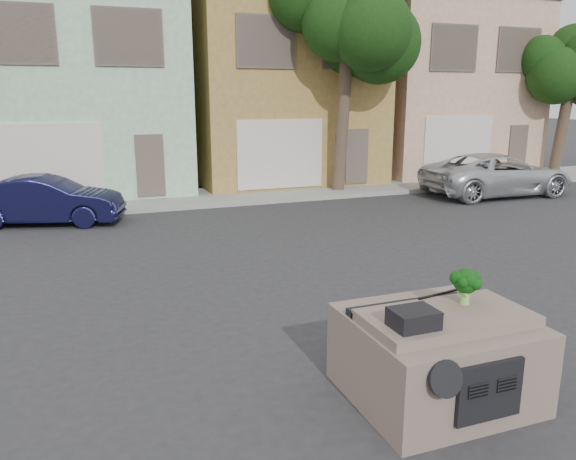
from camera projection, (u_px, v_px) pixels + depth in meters
ground_plane at (329, 308)px, 9.48m from camera, size 120.00×120.00×0.00m
sidewalk at (198, 198)px, 19.00m from camera, size 40.00×3.00×0.15m
townhouse_mint at (77, 86)px, 20.54m from camera, size 7.20×8.20×7.55m
townhouse_tan at (271, 87)px, 23.13m from camera, size 7.20×8.20×7.55m
townhouse_beige at (425, 87)px, 25.71m from camera, size 7.20×8.20×7.55m
navy_sedan at (48, 224)px, 15.56m from camera, size 4.27×2.46×1.33m
silver_pickup at (495, 195)px, 19.90m from camera, size 5.41×2.60×1.49m
tree_near at (343, 71)px, 19.09m from camera, size 4.40×4.00×8.50m
tree_far at (563, 106)px, 22.83m from camera, size 3.20×3.00×6.00m
car_dashboard at (436, 353)px, 6.63m from camera, size 2.00×1.80×1.12m
instrument_hump at (414, 318)px, 5.95m from camera, size 0.48×0.38×0.20m
wiper_arm at (440, 294)px, 6.93m from camera, size 0.69×0.15×0.02m
broccoli at (466, 286)px, 6.59m from camera, size 0.46×0.46×0.44m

